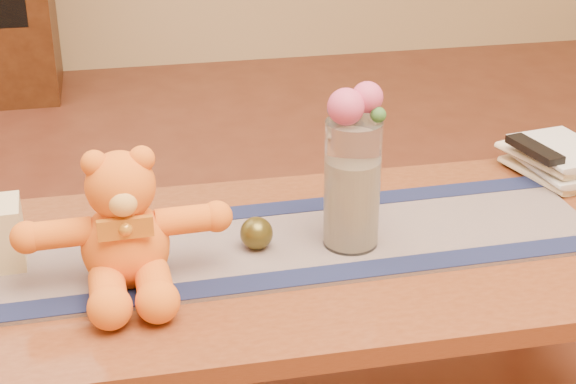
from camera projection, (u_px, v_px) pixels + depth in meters
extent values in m
cube|color=#612E17|center=(312.00, 257.00, 1.76)|extent=(1.40, 0.70, 0.04)
cylinder|color=#612E17|center=(10.00, 309.00, 2.00)|extent=(0.07, 0.07, 0.41)
cylinder|color=#612E17|center=(530.00, 253.00, 2.23)|extent=(0.07, 0.07, 0.41)
cube|color=#181D45|center=(305.00, 240.00, 1.78)|extent=(1.21, 0.38, 0.01)
cube|color=#161D43|center=(324.00, 274.00, 1.65)|extent=(1.20, 0.09, 0.00)
cube|color=#161D43|center=(289.00, 207.00, 1.90)|extent=(1.20, 0.09, 0.00)
cylinder|color=silver|center=(352.00, 184.00, 1.70)|extent=(0.11, 0.11, 0.26)
cylinder|color=beige|center=(352.00, 202.00, 1.72)|extent=(0.09, 0.09, 0.18)
sphere|color=#C74672|center=(346.00, 107.00, 1.62)|extent=(0.07, 0.07, 0.07)
sphere|color=#C74672|center=(367.00, 97.00, 1.64)|extent=(0.06, 0.06, 0.06)
sphere|color=#485F9D|center=(355.00, 101.00, 1.67)|extent=(0.04, 0.04, 0.04)
sphere|color=#485F9D|center=(336.00, 109.00, 1.65)|extent=(0.04, 0.04, 0.04)
sphere|color=#33662D|center=(378.00, 115.00, 1.63)|extent=(0.03, 0.03, 0.03)
sphere|color=#494218|center=(256.00, 233.00, 1.73)|extent=(0.09, 0.09, 0.07)
imported|color=#F5E4BD|center=(528.00, 177.00, 2.04)|extent=(0.22, 0.26, 0.02)
imported|color=#F5E4BD|center=(532.00, 170.00, 2.03)|extent=(0.19, 0.24, 0.02)
imported|color=#F5E4BD|center=(527.00, 162.00, 2.02)|extent=(0.23, 0.26, 0.02)
imported|color=#F5E4BD|center=(533.00, 155.00, 2.01)|extent=(0.20, 0.25, 0.02)
cube|color=black|center=(534.00, 149.00, 2.00)|extent=(0.08, 0.17, 0.02)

